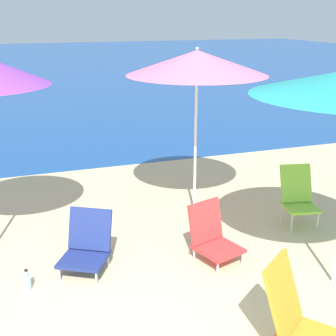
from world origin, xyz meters
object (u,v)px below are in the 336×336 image
(beach_umbrella_pink, at_px, (197,63))
(beach_chair_orange, at_px, (294,314))
(beach_chair_navy, at_px, (87,244))
(water_bottle, at_px, (27,282))
(beach_chair_red, at_px, (212,235))
(beach_chair_lime, at_px, (298,195))

(beach_umbrella_pink, xyz_separation_m, beach_chair_orange, (-0.38, -3.04, -1.71))
(beach_umbrella_pink, height_order, beach_chair_orange, beach_umbrella_pink)
(beach_umbrella_pink, distance_m, beach_chair_orange, 3.51)
(beach_chair_navy, height_order, water_bottle, beach_chair_navy)
(beach_chair_navy, relative_size, water_bottle, 3.11)
(beach_chair_orange, height_order, water_bottle, beach_chair_orange)
(beach_chair_orange, xyz_separation_m, beach_chair_navy, (-1.35, 1.98, -0.11))
(beach_chair_red, bearing_deg, beach_chair_lime, 1.29)
(beach_umbrella_pink, relative_size, beach_chair_red, 3.49)
(beach_chair_orange, bearing_deg, water_bottle, 101.57)
(beach_chair_orange, distance_m, beach_chair_navy, 2.40)
(beach_chair_lime, bearing_deg, water_bottle, -160.69)
(beach_chair_orange, distance_m, beach_chair_red, 1.73)
(beach_chair_lime, bearing_deg, beach_umbrella_pink, 157.18)
(beach_umbrella_pink, xyz_separation_m, beach_chair_navy, (-1.73, -1.06, -1.82))
(beach_chair_lime, height_order, water_bottle, beach_chair_lime)
(beach_chair_navy, xyz_separation_m, water_bottle, (-0.67, -0.23, -0.21))
(beach_chair_navy, bearing_deg, beach_chair_orange, -25.46)
(beach_umbrella_pink, xyz_separation_m, beach_chair_red, (-0.32, -1.31, -1.83))
(beach_umbrella_pink, relative_size, beach_chair_navy, 3.19)
(beach_chair_lime, xyz_separation_m, beach_chair_orange, (-1.56, -2.24, -0.01))
(beach_chair_lime, relative_size, beach_chair_red, 1.19)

